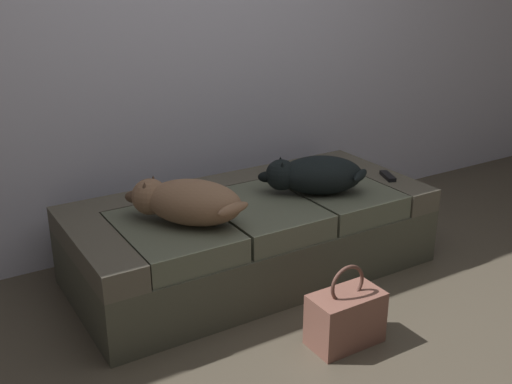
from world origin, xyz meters
name	(u,v)px	position (x,y,z in m)	size (l,w,h in m)	color
ground_plane	(395,384)	(0.00, 0.00, 0.00)	(10.00, 10.00, 0.00)	#4E4638
couch	(251,235)	(0.00, 1.11, 0.21)	(1.87, 0.86, 0.42)	#47483B
dog_tan	(186,201)	(-0.42, 1.00, 0.53)	(0.51, 0.53, 0.21)	#8B664C
dog_dark	(314,175)	(0.32, 1.00, 0.52)	(0.56, 0.42, 0.20)	black
tv_remote	(388,176)	(0.82, 0.97, 0.43)	(0.04, 0.15, 0.02)	black
handbag	(346,317)	(0.01, 0.33, 0.13)	(0.32, 0.18, 0.38)	brown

